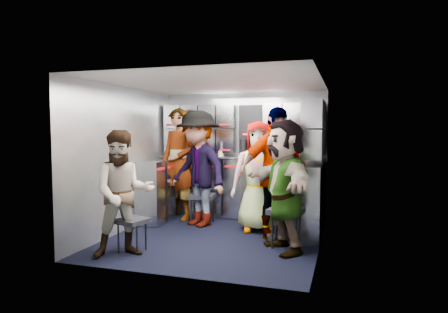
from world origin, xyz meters
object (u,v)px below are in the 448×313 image
(attendant_arc_a, at_px, (124,193))
(attendant_arc_c, at_px, (258,176))
(jump_seat_mid_left, at_px, (202,198))
(attendant_arc_d, at_px, (275,173))
(jump_seat_near_left, at_px, (132,222))
(attendant_arc_e, at_px, (284,185))
(attendant_standing, at_px, (178,164))
(attendant_arc_b, at_px, (198,168))
(jump_seat_near_right, at_px, (286,213))
(jump_seat_center, at_px, (261,199))
(jump_seat_mid_right, at_px, (277,209))

(attendant_arc_a, distance_m, attendant_arc_c, 2.04)
(jump_seat_mid_left, relative_size, attendant_arc_d, 0.26)
(jump_seat_near_left, xyz_separation_m, attendant_arc_e, (1.76, 0.56, 0.45))
(attendant_standing, relative_size, attendant_arc_e, 1.14)
(attendant_arc_d, bearing_deg, attendant_standing, 122.98)
(attendant_arc_d, bearing_deg, attendant_arc_e, -103.77)
(attendant_arc_c, bearing_deg, jump_seat_near_left, -142.40)
(attendant_arc_a, xyz_separation_m, attendant_arc_d, (1.56, 1.26, 0.15))
(attendant_arc_c, bearing_deg, jump_seat_mid_left, 156.31)
(jump_seat_near_left, bearing_deg, attendant_arc_b, 78.21)
(jump_seat_near_right, height_order, attendant_arc_a, attendant_arc_a)
(attendant_arc_e, bearing_deg, jump_seat_center, 173.06)
(jump_seat_center, relative_size, attendant_arc_d, 0.28)
(attendant_arc_b, bearing_deg, attendant_arc_c, 27.56)
(jump_seat_center, bearing_deg, jump_seat_mid_right, -48.18)
(jump_seat_near_left, relative_size, attendant_standing, 0.23)
(attendant_arc_a, relative_size, attendant_arc_d, 0.83)
(jump_seat_center, xyz_separation_m, attendant_arc_a, (-1.26, -1.79, 0.31))
(jump_seat_near_left, bearing_deg, jump_seat_center, 52.00)
(jump_seat_near_right, xyz_separation_m, attendant_arc_b, (-1.46, 0.72, 0.45))
(jump_seat_near_right, xyz_separation_m, attendant_arc_e, (0.00, -0.18, 0.37))
(attendant_standing, height_order, attendant_arc_a, attendant_standing)
(attendant_standing, height_order, attendant_arc_c, attendant_standing)
(attendant_arc_a, bearing_deg, attendant_arc_d, 3.23)
(attendant_arc_c, height_order, attendant_arc_e, attendant_arc_e)
(jump_seat_near_left, height_order, attendant_arc_d, attendant_arc_d)
(attendant_arc_b, relative_size, attendant_arc_e, 1.10)
(attendant_arc_a, relative_size, attendant_arc_b, 0.84)
(attendant_arc_a, bearing_deg, jump_seat_mid_left, 44.74)
(jump_seat_near_left, relative_size, attendant_arc_a, 0.28)
(attendant_arc_c, bearing_deg, attendant_arc_e, -70.55)
(jump_seat_near_right, bearing_deg, attendant_arc_b, 153.87)
(jump_seat_mid_left, distance_m, attendant_standing, 0.71)
(jump_seat_mid_left, xyz_separation_m, attendant_standing, (-0.47, 0.14, 0.51))
(jump_seat_near_left, xyz_separation_m, attendant_arc_b, (0.30, 1.46, 0.53))
(attendant_standing, xyz_separation_m, attendant_arc_c, (1.42, -0.36, -0.11))
(jump_seat_near_left, bearing_deg, jump_seat_near_right, 22.89)
(attendant_arc_a, bearing_deg, jump_seat_center, 19.16)
(jump_seat_mid_left, distance_m, jump_seat_near_right, 1.71)
(jump_seat_center, xyz_separation_m, jump_seat_near_right, (0.51, -0.86, 0.00))
(attendant_arc_a, xyz_separation_m, attendant_arc_e, (1.76, 0.74, 0.07))
(attendant_arc_e, bearing_deg, jump_seat_near_left, -105.18)
(jump_seat_near_right, relative_size, attendant_standing, 0.27)
(jump_seat_near_left, height_order, jump_seat_near_right, jump_seat_near_right)
(jump_seat_near_left, xyz_separation_m, attendant_arc_c, (1.26, 1.43, 0.45))
(attendant_arc_a, bearing_deg, jump_seat_mid_right, 7.00)
(jump_seat_mid_right, relative_size, attendant_standing, 0.23)
(jump_seat_mid_right, bearing_deg, jump_seat_mid_left, 163.36)
(attendant_arc_a, bearing_deg, jump_seat_near_left, 54.24)
(attendant_arc_e, bearing_deg, jump_seat_mid_left, -159.33)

